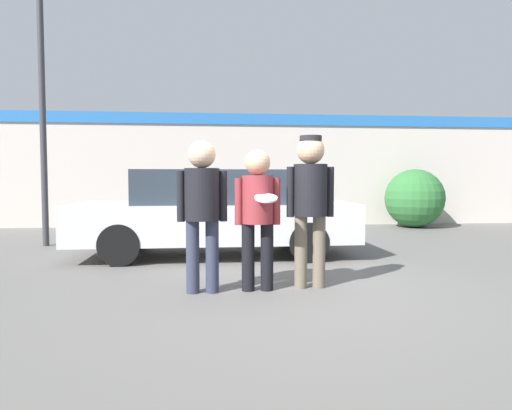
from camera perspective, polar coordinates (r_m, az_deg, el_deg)
name	(u,v)px	position (r m, az deg, el deg)	size (l,w,h in m)	color
ground_plane	(289,290)	(5.42, 4.19, -10.58)	(56.00, 56.00, 0.00)	#5B5956
storefront_building	(243,169)	(12.68, -1.66, 4.51)	(24.00, 0.22, 3.08)	beige
person_left	(202,201)	(5.18, -6.75, 0.47)	(0.57, 0.40, 1.73)	#2D3347
person_middle_with_frisbee	(258,207)	(5.25, 0.21, -0.30)	(0.53, 0.56, 1.63)	black
person_right	(310,195)	(5.42, 6.81, 1.26)	(0.57, 0.40, 1.80)	#665B4C
parked_car_near	(214,213)	(7.73, -5.33, -0.97)	(4.63, 1.78, 1.44)	silver
street_lamp	(50,50)	(9.95, -24.40, 17.18)	(1.04, 0.35, 6.20)	#38383D
shrub	(414,198)	(12.90, 19.19, 0.80)	(1.56, 1.56, 1.56)	#2D6B33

